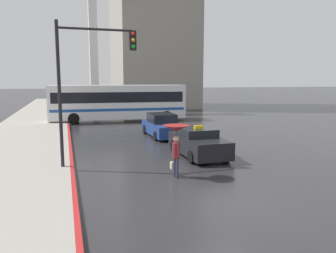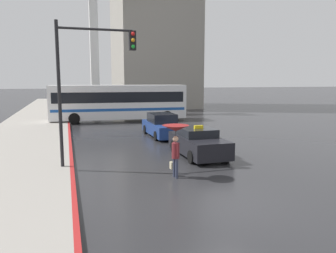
# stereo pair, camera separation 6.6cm
# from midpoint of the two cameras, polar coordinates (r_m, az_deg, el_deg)

# --- Properties ---
(ground_plane) EXTENTS (300.00, 300.00, 0.00)m
(ground_plane) POSITION_cam_midpoint_polar(r_m,az_deg,el_deg) (10.31, 9.36, -13.24)
(ground_plane) COLOR #262628
(taxi) EXTENTS (1.91, 4.12, 1.54)m
(taxi) POSITION_cam_midpoint_polar(r_m,az_deg,el_deg) (16.27, 5.38, -2.86)
(taxi) COLOR black
(taxi) RESTS_ON ground_plane
(sedan_red) EXTENTS (1.91, 4.65, 1.51)m
(sedan_red) POSITION_cam_midpoint_polar(r_m,az_deg,el_deg) (21.96, -0.85, 0.09)
(sedan_red) COLOR navy
(sedan_red) RESTS_ON ground_plane
(city_bus) EXTENTS (12.24, 3.26, 3.30)m
(city_bus) POSITION_cam_midpoint_polar(r_m,az_deg,el_deg) (30.29, -8.48, 4.37)
(city_bus) COLOR silver
(city_bus) RESTS_ON ground_plane
(pedestrian_with_umbrella) EXTENTS (1.03, 1.03, 2.04)m
(pedestrian_with_umbrella) POSITION_cam_midpoint_polar(r_m,az_deg,el_deg) (12.45, 1.48, -1.58)
(pedestrian_with_umbrella) COLOR #2D3347
(pedestrian_with_umbrella) RESTS_ON ground_plane
(traffic_light) EXTENTS (3.24, 0.38, 6.09)m
(traffic_light) POSITION_cam_midpoint_polar(r_m,az_deg,el_deg) (14.04, -13.42, 9.72)
(traffic_light) COLOR black
(traffic_light) RESTS_ON ground_plane
(monument_cross) EXTENTS (8.97, 0.90, 20.40)m
(monument_cross) POSITION_cam_midpoint_polar(r_m,az_deg,el_deg) (38.96, -12.89, 19.46)
(monument_cross) COLOR white
(monument_cross) RESTS_ON ground_plane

